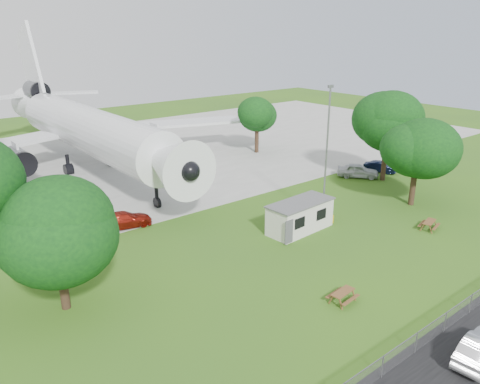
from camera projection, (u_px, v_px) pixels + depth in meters
ground at (310, 273)px, 33.38m from camera, size 160.00×160.00×0.00m
concrete_apron at (97, 162)px, 61.35m from camera, size 120.00×46.00×0.03m
airliner at (84, 127)px, 56.86m from camera, size 46.36×47.73×17.69m
site_cabin at (300, 216)px, 40.16m from camera, size 6.82×3.06×2.62m
picnic_west at (342, 302)px, 29.91m from camera, size 1.96×1.69×0.76m
picnic_east at (428, 229)px, 40.74m from camera, size 2.13×1.91×0.76m
fence at (434, 338)px, 26.38m from camera, size 58.00×0.04×1.30m
lamp_mast at (326, 156)px, 40.80m from camera, size 0.16×0.16×12.00m
tree_west_small at (56, 231)px, 27.55m from camera, size 7.32×7.32×8.94m
tree_east_front at (417, 153)px, 44.78m from camera, size 7.04×7.04×8.77m
tree_east_back at (388, 122)px, 51.82m from camera, size 7.74×7.74×10.59m
tree_far_apron at (257, 115)px, 64.35m from camera, size 5.40×5.40×8.07m
car_centre_sedan at (480, 349)px, 24.41m from camera, size 4.38×1.94×1.40m
car_ne_hatch at (358, 171)px, 54.75m from camera, size 4.47×4.84×1.61m
car_ne_sedan at (380, 167)px, 56.78m from camera, size 2.73×4.12×1.28m
car_apron_van at (124, 220)px, 40.93m from camera, size 5.13×2.95×1.40m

